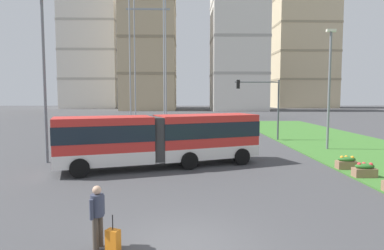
% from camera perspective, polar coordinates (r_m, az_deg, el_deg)
% --- Properties ---
extents(ground_plane, '(260.00, 260.00, 0.00)m').
position_cam_1_polar(ground_plane, '(10.12, -1.33, -19.38)').
color(ground_plane, '#424244').
extents(articulated_bus, '(11.91, 6.28, 3.00)m').
position_cam_1_polar(articulated_bus, '(19.95, -5.20, -2.31)').
color(articulated_bus, red).
rests_on(articulated_bus, ground).
extents(car_navy_sedan, '(4.56, 2.39, 1.58)m').
position_cam_1_polar(car_navy_sedan, '(35.29, -11.19, -0.69)').
color(car_navy_sedan, '#19234C').
rests_on(car_navy_sedan, ground).
extents(pedestrian_crossing, '(0.36, 0.54, 1.74)m').
position_cam_1_polar(pedestrian_crossing, '(9.92, -15.52, -13.87)').
color(pedestrian_crossing, '#4C4238').
rests_on(pedestrian_crossing, ground).
extents(rolling_suitcase, '(0.43, 0.37, 0.97)m').
position_cam_1_polar(rolling_suitcase, '(9.88, -13.06, -18.16)').
color(rolling_suitcase, orange).
rests_on(rolling_suitcase, ground).
extents(flower_planter_2, '(1.10, 0.56, 0.74)m').
position_cam_1_polar(flower_planter_2, '(19.38, 26.85, -6.73)').
color(flower_planter_2, '#937051').
rests_on(flower_planter_2, grass_median).
extents(flower_planter_3, '(1.10, 0.56, 0.74)m').
position_cam_1_polar(flower_planter_3, '(21.03, 24.41, -5.74)').
color(flower_planter_3, '#937051').
rests_on(flower_planter_3, grass_median).
extents(traffic_light_far_right, '(4.12, 0.28, 5.59)m').
position_cam_1_polar(traffic_light_far_right, '(32.06, 11.83, 4.36)').
color(traffic_light_far_right, '#474C51').
rests_on(traffic_light_far_right, ground).
extents(streetlight_left, '(0.70, 0.28, 10.10)m').
position_cam_1_polar(streetlight_left, '(22.82, -23.46, 7.90)').
color(streetlight_left, slate).
rests_on(streetlight_left, ground).
extents(streetlight_median, '(0.70, 0.28, 9.10)m').
position_cam_1_polar(streetlight_median, '(27.95, 21.95, 6.30)').
color(streetlight_median, slate).
rests_on(streetlight_median, ground).
extents(apartment_tower_west, '(17.85, 17.70, 35.78)m').
position_cam_1_polar(apartment_tower_west, '(119.41, -16.21, 11.38)').
color(apartment_tower_west, silver).
rests_on(apartment_tower_west, ground).
extents(apartment_tower_westcentre, '(15.27, 19.24, 38.64)m').
position_cam_1_polar(apartment_tower_westcentre, '(102.38, -7.14, 13.45)').
color(apartment_tower_westcentre, tan).
rests_on(apartment_tower_westcentre, ground).
extents(apartment_tower_centre, '(14.81, 14.37, 38.21)m').
position_cam_1_polar(apartment_tower_centre, '(97.29, 7.76, 13.77)').
color(apartment_tower_centre, silver).
rests_on(apartment_tower_centre, ground).
extents(apartment_tower_eastcentre, '(19.98, 15.15, 54.35)m').
position_cam_1_polar(apartment_tower_eastcentre, '(125.64, 18.21, 15.29)').
color(apartment_tower_eastcentre, beige).
rests_on(apartment_tower_eastcentre, ground).
extents(transmission_pylon, '(9.00, 6.24, 30.39)m').
position_cam_1_polar(transmission_pylon, '(65.64, -7.30, 15.86)').
color(transmission_pylon, gray).
rests_on(transmission_pylon, ground).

